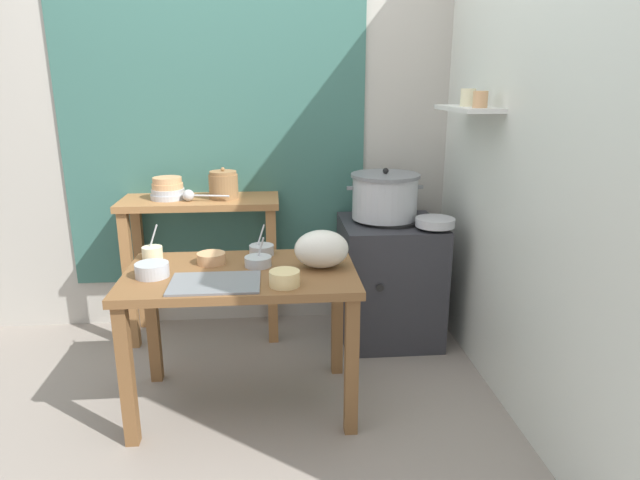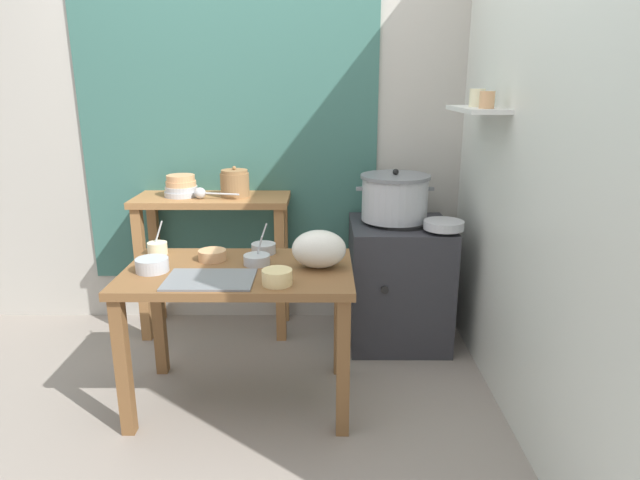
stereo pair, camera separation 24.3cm
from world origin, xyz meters
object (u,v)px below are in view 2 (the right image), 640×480
at_px(plastic_bag, 319,249).
at_px(prep_bowl_1, 264,248).
at_px(bowl_stack_enamel, 181,186).
at_px(prep_bowl_3, 157,248).
at_px(prep_table, 240,290).
at_px(ladle, 202,193).
at_px(prep_bowl_0, 277,277).
at_px(prep_bowl_4, 152,264).
at_px(prep_bowl_2, 257,259).
at_px(clay_pot, 235,183).
at_px(prep_bowl_5, 212,255).
at_px(back_shelf_table, 214,231).
at_px(stove_block, 398,282).
at_px(serving_tray, 210,280).
at_px(wide_pan, 444,225).
at_px(steamer_pot, 395,197).

xyz_separation_m(plastic_bag, prep_bowl_1, (-0.29, 0.23, -0.06)).
distance_m(bowl_stack_enamel, prep_bowl_3, 0.67).
xyz_separation_m(prep_table, ladle, (-0.33, 0.78, 0.33)).
relative_size(prep_bowl_0, prep_bowl_1, 0.87).
height_order(plastic_bag, prep_bowl_4, plastic_bag).
bearing_deg(prep_bowl_0, prep_bowl_4, 164.25).
height_order(prep_bowl_2, prep_bowl_4, prep_bowl_2).
xyz_separation_m(clay_pot, prep_bowl_5, (-0.01, -0.72, -0.23)).
xyz_separation_m(back_shelf_table, ladle, (-0.05, -0.07, 0.26)).
height_order(stove_block, serving_tray, stove_block).
relative_size(clay_pot, prep_bowl_1, 1.23).
height_order(clay_pot, prep_bowl_1, clay_pot).
bearing_deg(prep_bowl_3, wide_pan, 10.71).
height_order(prep_table, steamer_pot, steamer_pot).
bearing_deg(prep_bowl_0, bowl_stack_enamel, 122.34).
height_order(back_shelf_table, ladle, ladle).
distance_m(back_shelf_table, serving_tray, 1.03).
bearing_deg(wide_pan, clay_pot, 165.11).
bearing_deg(stove_block, plastic_bag, -124.94).
bearing_deg(prep_bowl_3, bowl_stack_enamel, 91.76).
bearing_deg(wide_pan, bowl_stack_enamel, 167.80).
relative_size(ladle, prep_bowl_5, 2.01).
relative_size(serving_tray, prep_bowl_4, 2.58).
height_order(stove_block, prep_bowl_1, prep_bowl_1).
bearing_deg(prep_bowl_5, bowl_stack_enamel, 113.98).
relative_size(steamer_pot, prep_bowl_2, 3.19).
relative_size(wide_pan, prep_bowl_5, 1.63).
relative_size(prep_table, prep_bowl_5, 7.84).
relative_size(back_shelf_table, prep_bowl_3, 5.45).
distance_m(stove_block, bowl_stack_enamel, 1.48).
distance_m(prep_table, bowl_stack_enamel, 1.04).
bearing_deg(ladle, prep_bowl_3, -102.71).
distance_m(prep_bowl_3, prep_bowl_5, 0.32).
bearing_deg(bowl_stack_enamel, prep_bowl_1, -46.95).
bearing_deg(stove_block, steamer_pot, 153.38).
relative_size(prep_bowl_1, prep_bowl_5, 1.11).
height_order(back_shelf_table, prep_bowl_3, back_shelf_table).
relative_size(back_shelf_table, prep_bowl_5, 6.84).
bearing_deg(plastic_bag, prep_table, -178.07).
bearing_deg(plastic_bag, prep_bowl_5, 167.99).
bearing_deg(steamer_pot, wide_pan, -40.47).
bearing_deg(bowl_stack_enamel, steamer_pot, -5.28).
height_order(stove_block, ladle, ladle).
bearing_deg(prep_table, clay_pot, 99.28).
xyz_separation_m(prep_table, prep_bowl_3, (-0.46, 0.22, 0.15)).
relative_size(prep_table, prep_bowl_3, 6.25).
bearing_deg(prep_bowl_5, back_shelf_table, 100.62).
height_order(ladle, prep_bowl_2, ladle).
height_order(back_shelf_table, stove_block, back_shelf_table).
bearing_deg(ladle, wide_pan, -10.32).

